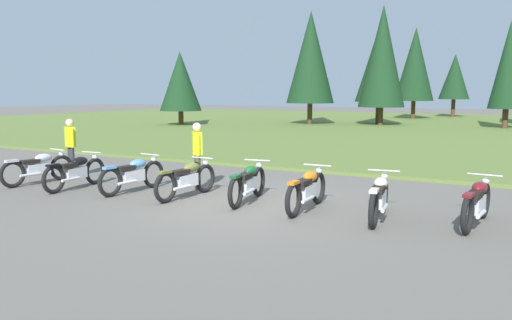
% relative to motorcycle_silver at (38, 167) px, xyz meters
% --- Properties ---
extents(ground_plane, '(140.00, 140.00, 0.00)m').
position_rel_motorcycle_silver_xyz_m(ground_plane, '(6.01, 0.40, -0.44)').
color(ground_plane, '#605B54').
extents(grass_moorland, '(80.00, 44.00, 0.10)m').
position_rel_motorcycle_silver_xyz_m(grass_moorland, '(6.01, 27.14, -0.39)').
color(grass_moorland, '#5B7033').
rests_on(grass_moorland, ground).
extents(forest_treeline, '(40.34, 24.63, 8.44)m').
position_rel_motorcycle_silver_xyz_m(forest_treeline, '(8.15, 29.23, 3.86)').
color(forest_treeline, '#47331E').
rests_on(forest_treeline, ground).
extents(motorcycle_silver, '(0.62, 2.10, 0.88)m').
position_rel_motorcycle_silver_xyz_m(motorcycle_silver, '(0.00, 0.00, 0.00)').
color(motorcycle_silver, black).
rests_on(motorcycle_silver, ground).
extents(motorcycle_black, '(0.62, 2.10, 0.88)m').
position_rel_motorcycle_silver_xyz_m(motorcycle_black, '(1.41, -0.02, 0.00)').
color(motorcycle_black, black).
rests_on(motorcycle_black, ground).
extents(motorcycle_sky_blue, '(0.62, 2.10, 0.88)m').
position_rel_motorcycle_silver_xyz_m(motorcycle_sky_blue, '(2.98, 0.33, 0.00)').
color(motorcycle_sky_blue, black).
rests_on(motorcycle_sky_blue, ground).
extents(motorcycle_olive, '(0.62, 2.10, 0.88)m').
position_rel_motorcycle_silver_xyz_m(motorcycle_olive, '(4.51, 0.42, 0.00)').
color(motorcycle_olive, black).
rests_on(motorcycle_olive, ground).
extents(motorcycle_british_green, '(0.65, 2.09, 0.88)m').
position_rel_motorcycle_silver_xyz_m(motorcycle_british_green, '(6.00, 0.66, 0.00)').
color(motorcycle_british_green, black).
rests_on(motorcycle_british_green, ground).
extents(motorcycle_orange, '(0.62, 2.10, 0.88)m').
position_rel_motorcycle_silver_xyz_m(motorcycle_orange, '(7.44, 0.55, 0.00)').
color(motorcycle_orange, black).
rests_on(motorcycle_orange, ground).
extents(motorcycle_cream, '(0.63, 2.10, 0.88)m').
position_rel_motorcycle_silver_xyz_m(motorcycle_cream, '(8.95, 0.49, 0.00)').
color(motorcycle_cream, black).
rests_on(motorcycle_cream, ground).
extents(motorcycle_maroon, '(0.62, 2.10, 0.88)m').
position_rel_motorcycle_silver_xyz_m(motorcycle_maroon, '(10.63, 0.86, 0.00)').
color(motorcycle_maroon, black).
rests_on(motorcycle_maroon, ground).
extents(rider_checking_bike, '(0.50, 0.36, 1.67)m').
position_rel_motorcycle_silver_xyz_m(rider_checking_bike, '(-0.04, 1.15, 0.51)').
color(rider_checking_bike, '#2D2D38').
rests_on(rider_checking_bike, ground).
extents(rider_in_hivis_vest, '(0.40, 0.44, 1.67)m').
position_rel_motorcycle_silver_xyz_m(rider_in_hivis_vest, '(4.16, 1.36, 0.51)').
color(rider_in_hivis_vest, '#4C4233').
rests_on(rider_in_hivis_vest, ground).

